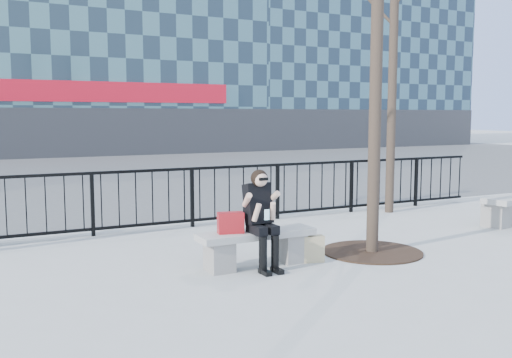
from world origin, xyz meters
name	(u,v)px	position (x,y,z in m)	size (l,w,h in m)	color
ground	(256,266)	(0.00, 0.00, 0.00)	(120.00, 120.00, 0.00)	#9E9D99
street_surface	(72,171)	(0.00, 15.00, 0.00)	(60.00, 23.00, 0.01)	#474747
railing	(182,198)	(0.00, 3.00, 0.55)	(14.00, 0.06, 1.10)	black
tree_grate	(372,252)	(1.90, -0.10, 0.01)	(1.50, 1.50, 0.02)	black
bench_main	(256,244)	(0.00, 0.00, 0.30)	(1.65, 0.46, 0.49)	slate
seated_woman	(262,220)	(0.00, -0.16, 0.67)	(0.50, 0.64, 1.34)	black
handbag	(231,223)	(-0.38, 0.02, 0.63)	(0.34, 0.16, 0.28)	maroon
shopping_bag	(310,249)	(0.76, -0.15, 0.19)	(0.40, 0.15, 0.37)	#C5B88B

